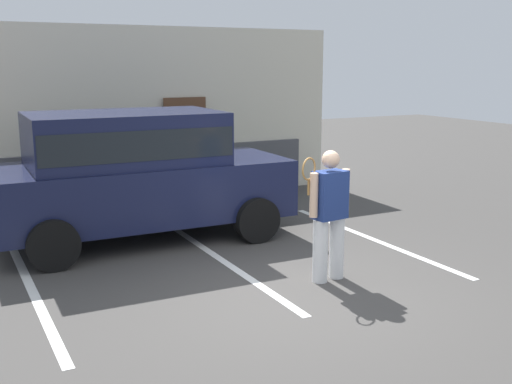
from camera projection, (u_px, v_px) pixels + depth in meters
name	position (u px, v px, depth m)	size (l,w,h in m)	color
ground_plane	(296.00, 293.00, 7.66)	(40.00, 40.00, 0.00)	#423F3D
parking_stripe_0	(33.00, 293.00, 7.65)	(0.12, 4.40, 0.01)	silver
parking_stripe_1	(225.00, 262.00, 8.84)	(0.12, 4.40, 0.01)	silver
parking_stripe_2	(372.00, 239.00, 10.02)	(0.12, 4.40, 0.01)	silver
house_frontage	(144.00, 120.00, 12.50)	(8.40, 0.40, 3.51)	beige
parked_suv	(135.00, 170.00, 9.74)	(4.64, 2.24, 2.05)	#141938
tennis_player_man	(329.00, 213.00, 7.96)	(0.77, 0.31, 1.71)	white
potted_plant_by_porch	(250.00, 181.00, 12.73)	(0.56, 0.56, 0.73)	gray
potted_plant_secondary	(281.00, 178.00, 13.17)	(0.52, 0.52, 0.68)	gray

